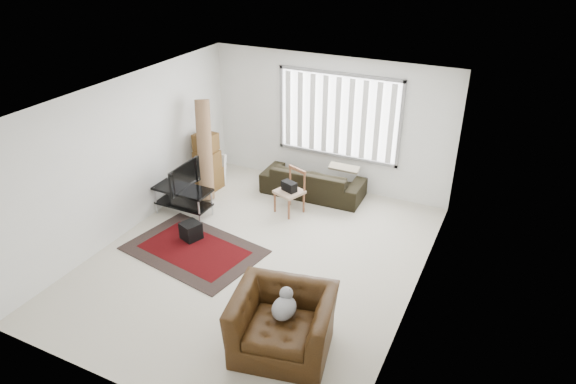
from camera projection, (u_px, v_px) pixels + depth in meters
name	position (u px, v px, depth m)	size (l,w,h in m)	color
room	(273.00, 149.00, 7.98)	(6.00, 6.02, 2.71)	beige
persian_rug	(194.00, 250.00, 8.61)	(2.41, 1.81, 0.02)	black
tv_stand	(183.00, 195.00, 9.52)	(1.08, 0.49, 0.54)	black
tv	(181.00, 176.00, 9.33)	(0.88, 0.11, 0.50)	black
subwoofer	(191.00, 231.00, 8.85)	(0.30, 0.30, 0.30)	black
moving_boxes	(208.00, 164.00, 10.41)	(0.52, 0.48, 1.18)	brown
white_flatpack	(215.00, 168.00, 10.72)	(0.53, 0.08, 0.67)	silver
rolled_rug	(205.00, 150.00, 9.95)	(0.29, 0.29, 1.93)	brown
sofa	(313.00, 177.00, 10.21)	(2.03, 0.88, 0.78)	black
side_chair	(290.00, 189.00, 9.56)	(0.59, 0.59, 0.85)	#997C64
armchair	(283.00, 320.00, 6.43)	(1.45, 1.33, 0.93)	#371F0B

